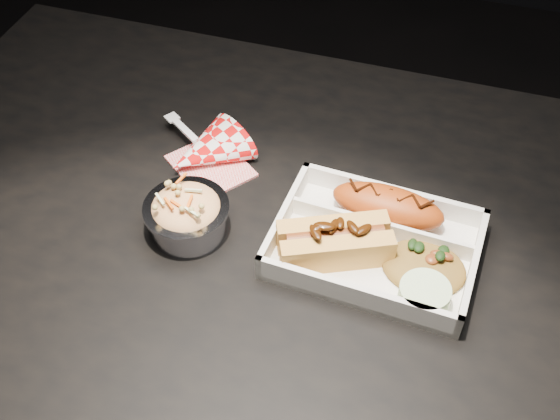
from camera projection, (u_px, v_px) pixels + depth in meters
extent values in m
cube|color=black|center=(281.00, 242.00, 0.92)|extent=(1.20, 0.80, 0.03)
cylinder|color=black|center=(89.00, 178.00, 1.53)|extent=(0.05, 0.05, 0.72)
cube|color=silver|center=(374.00, 251.00, 0.88)|extent=(0.26, 0.19, 0.01)
cube|color=silver|center=(392.00, 197.00, 0.93)|extent=(0.25, 0.02, 0.04)
cube|color=silver|center=(355.00, 296.00, 0.82)|extent=(0.25, 0.02, 0.04)
cube|color=silver|center=(284.00, 218.00, 0.90)|extent=(0.02, 0.18, 0.04)
cube|color=silver|center=(472.00, 271.00, 0.84)|extent=(0.02, 0.18, 0.04)
cube|color=silver|center=(380.00, 231.00, 0.89)|extent=(0.23, 0.02, 0.03)
ellipsoid|color=#A33F10|center=(388.00, 206.00, 0.90)|extent=(0.15, 0.07, 0.05)
cube|color=gold|center=(337.00, 254.00, 0.85)|extent=(0.14, 0.08, 0.04)
cube|color=gold|center=(332.00, 233.00, 0.87)|extent=(0.14, 0.08, 0.04)
cylinder|color=brown|center=(335.00, 238.00, 0.85)|extent=(0.12, 0.07, 0.03)
ellipsoid|color=olive|center=(425.00, 262.00, 0.85)|extent=(0.11, 0.09, 0.03)
cylinder|color=beige|center=(424.00, 296.00, 0.81)|extent=(0.06, 0.06, 0.03)
cylinder|color=silver|center=(188.00, 219.00, 0.90)|extent=(0.10, 0.10, 0.04)
cylinder|color=silver|center=(186.00, 208.00, 0.88)|extent=(0.11, 0.11, 0.01)
ellipsoid|color=beige|center=(186.00, 208.00, 0.88)|extent=(0.09, 0.09, 0.04)
cube|color=red|center=(211.00, 166.00, 0.99)|extent=(0.14, 0.14, 0.00)
cone|color=red|center=(206.00, 152.00, 0.99)|extent=(0.14, 0.15, 0.10)
cube|color=white|center=(185.00, 130.00, 1.02)|extent=(0.05, 0.04, 0.00)
cube|color=white|center=(172.00, 118.00, 1.04)|extent=(0.03, 0.03, 0.00)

